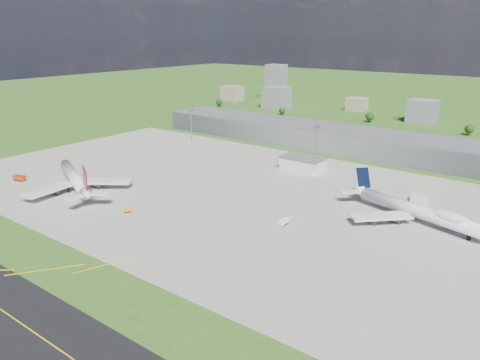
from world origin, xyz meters
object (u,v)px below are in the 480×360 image
Objects in this scene: fire_truck at (20,178)px; van_white_far at (362,218)px; airliner_blue_quad at (418,211)px; van_white_near at (284,222)px; tug_yellow at (128,210)px; airliner_red_twin at (76,180)px.

van_white_far is at bearing -0.63° from fire_truck.
van_white_near is at bearing -123.84° from airliner_blue_quad.
airliner_blue_quad is 16.27× the size of tug_yellow.
airliner_red_twin is 179.33m from airliner_blue_quad.
airliner_blue_quad is at bearing 0.99° from fire_truck.
fire_truck reaches higher than van_white_near.
airliner_red_twin is 50.56m from tug_yellow.
airliner_red_twin reaches higher than van_white_far.
tug_yellow is at bearing -131.99° from airliner_blue_quad.
tug_yellow is (89.77, 5.81, -0.62)m from fire_truck.
fire_truck is 1.72× the size of tug_yellow.
airliner_red_twin is at bearing -142.04° from airliner_blue_quad.
airliner_red_twin reaches higher than airliner_blue_quad.
van_white_far is at bearing -130.32° from airliner_blue_quad.
van_white_near is (68.98, 32.81, 0.40)m from tug_yellow.
van_white_near is at bearing -23.94° from tug_yellow.
van_white_far is (145.54, 53.30, -4.39)m from airliner_red_twin.
airliner_red_twin is at bearing 102.36° from van_white_near.
van_white_far is at bearing -17.72° from tug_yellow.
tug_yellow is (-116.25, -72.73, -4.40)m from airliner_blue_quad.
airliner_blue_quad is at bearing 8.14° from van_white_far.
fire_truck reaches higher than tug_yellow.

